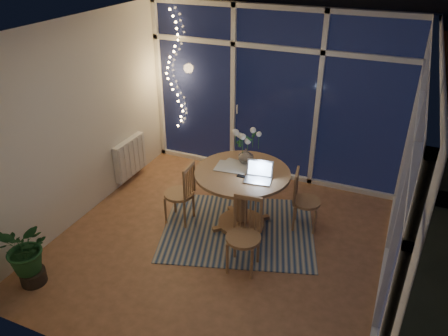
{
  "coord_description": "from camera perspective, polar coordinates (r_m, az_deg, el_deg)",
  "views": [
    {
      "loc": [
        1.77,
        -4.02,
        3.46
      ],
      "look_at": [
        -0.08,
        0.25,
        0.93
      ],
      "focal_mm": 35.0,
      "sensor_mm": 36.0,
      "label": 1
    }
  ],
  "objects": [
    {
      "name": "chair_left",
      "position": [
        5.77,
        -5.93,
        -3.19
      ],
      "size": [
        0.43,
        0.43,
        0.89
      ],
      "primitive_type": "cube",
      "rotation": [
        0.0,
        0.0,
        -1.52
      ],
      "color": "#956C43",
      "rests_on": "floor"
    },
    {
      "name": "garden_patio",
      "position": [
        9.76,
        14.43,
        6.45
      ],
      "size": [
        12.0,
        6.0,
        0.1
      ],
      "primitive_type": "cube",
      "color": "black",
      "rests_on": "ground"
    },
    {
      "name": "chair_right",
      "position": [
        5.72,
        10.73,
        -4.16
      ],
      "size": [
        0.44,
        0.44,
        0.84
      ],
      "primitive_type": "cube",
      "rotation": [
        0.0,
        0.0,
        1.73
      ],
      "color": "#956C43",
      "rests_on": "floor"
    },
    {
      "name": "radiator",
      "position": [
        6.88,
        -12.17,
        1.39
      ],
      "size": [
        0.1,
        0.7,
        0.58
      ],
      "primitive_type": "cube",
      "color": "silver",
      "rests_on": "wall_left"
    },
    {
      "name": "garden_fence",
      "position": [
        10.01,
        12.77,
        13.01
      ],
      "size": [
        11.0,
        0.08,
        1.8
      ],
      "primitive_type": "cube",
      "color": "#321812",
      "rests_on": "ground"
    },
    {
      "name": "window_wall_back",
      "position": [
        6.6,
        6.63,
        9.2
      ],
      "size": [
        4.0,
        0.1,
        2.6
      ],
      "primitive_type": "cube",
      "color": "white",
      "rests_on": "floor"
    },
    {
      "name": "rug",
      "position": [
        5.81,
        1.89,
        -7.97
      ],
      "size": [
        2.33,
        2.07,
        0.01
      ],
      "primitive_type": "cube",
      "rotation": [
        0.0,
        0.0,
        0.3
      ],
      "color": "#BEB59A",
      "rests_on": "floor"
    },
    {
      "name": "laptop",
      "position": [
        5.21,
        4.47,
        -0.54
      ],
      "size": [
        0.36,
        0.32,
        0.24
      ],
      "primitive_type": null,
      "rotation": [
        0.0,
        0.0,
        0.15
      ],
      "color": "#BAB9BE",
      "rests_on": "dining_table"
    },
    {
      "name": "dining_table",
      "position": [
        5.66,
        2.33,
        -4.12
      ],
      "size": [
        1.51,
        1.51,
        0.82
      ],
      "primitive_type": "cylinder",
      "rotation": [
        0.0,
        0.0,
        0.3
      ],
      "color": "#956C43",
      "rests_on": "floor"
    },
    {
      "name": "potted_plant",
      "position": [
        5.26,
        -24.27,
        -10.36
      ],
      "size": [
        0.61,
        0.56,
        0.76
      ],
      "primitive_type": "imported",
      "rotation": [
        0.0,
        0.0,
        -0.18
      ],
      "color": "#1B4C24",
      "rests_on": "floor"
    },
    {
      "name": "wall_front",
      "position": [
        3.44,
        -14.07,
        -11.38
      ],
      "size": [
        4.0,
        0.04,
        2.6
      ],
      "primitive_type": "cube",
      "color": "silver",
      "rests_on": "floor"
    },
    {
      "name": "phone",
      "position": [
        5.34,
        2.33,
        -1.09
      ],
      "size": [
        0.12,
        0.06,
        0.01
      ],
      "primitive_type": "cube",
      "rotation": [
        0.0,
        0.0,
        -0.0
      ],
      "color": "black",
      "rests_on": "dining_table"
    },
    {
      "name": "fairy_lights",
      "position": [
        7.09,
        -6.6,
        12.47
      ],
      "size": [
        0.24,
        0.1,
        1.85
      ],
      "primitive_type": null,
      "color": "#F1B660",
      "rests_on": "window_wall_back"
    },
    {
      "name": "chair_front",
      "position": [
        4.95,
        2.55,
        -8.9
      ],
      "size": [
        0.46,
        0.46,
        0.91
      ],
      "primitive_type": "cube",
      "rotation": [
        0.0,
        0.0,
        0.09
      ],
      "color": "#956C43",
      "rests_on": "floor"
    },
    {
      "name": "floor",
      "position": [
        5.59,
        -0.28,
        -9.74
      ],
      "size": [
        4.0,
        4.0,
        0.0
      ],
      "primitive_type": "plane",
      "color": "brown",
      "rests_on": "ground"
    },
    {
      "name": "garden_shrubs",
      "position": [
        8.41,
        4.05,
        7.45
      ],
      "size": [
        0.9,
        0.9,
        0.9
      ],
      "primitive_type": "sphere",
      "color": "black",
      "rests_on": "ground"
    },
    {
      "name": "flower_vase",
      "position": [
        5.62,
        2.89,
        1.65
      ],
      "size": [
        0.25,
        0.25,
        0.21
      ],
      "primitive_type": "imported",
      "rotation": [
        0.0,
        0.0,
        0.3
      ],
      "color": "white",
      "rests_on": "dining_table"
    },
    {
      "name": "window_wall_right",
      "position": [
        4.57,
        22.86,
        -2.2
      ],
      "size": [
        0.1,
        4.0,
        2.6
      ],
      "primitive_type": "cube",
      "color": "white",
      "rests_on": "floor"
    },
    {
      "name": "wall_right",
      "position": [
        4.57,
        23.35,
        -2.29
      ],
      "size": [
        0.04,
        4.0,
        2.6
      ],
      "primitive_type": "cube",
      "color": "silver",
      "rests_on": "floor"
    },
    {
      "name": "bowl",
      "position": [
        5.61,
        5.12,
        0.54
      ],
      "size": [
        0.19,
        0.19,
        0.04
      ],
      "primitive_type": "imported",
      "rotation": [
        0.0,
        0.0,
        0.3
      ],
      "color": "white",
      "rests_on": "dining_table"
    },
    {
      "name": "newspapers",
      "position": [
        5.55,
        1.24,
        0.19
      ],
      "size": [
        0.42,
        0.33,
        0.01
      ],
      "primitive_type": "cube",
      "rotation": [
        0.0,
        0.0,
        0.08
      ],
      "color": "silver",
      "rests_on": "dining_table"
    },
    {
      "name": "wall_left",
      "position": [
        5.92,
        -18.44,
        5.58
      ],
      "size": [
        0.04,
        4.0,
        2.6
      ],
      "primitive_type": "cube",
      "color": "silver",
      "rests_on": "floor"
    },
    {
      "name": "ceiling",
      "position": [
        4.47,
        -0.36,
        17.42
      ],
      "size": [
        4.0,
        4.0,
        0.0
      ],
      "primitive_type": "plane",
      "color": "white",
      "rests_on": "wall_back"
    },
    {
      "name": "wall_back",
      "position": [
        6.63,
        6.73,
        9.3
      ],
      "size": [
        4.0,
        0.04,
        2.6
      ],
      "primitive_type": "cube",
      "color": "silver",
      "rests_on": "floor"
    }
  ]
}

